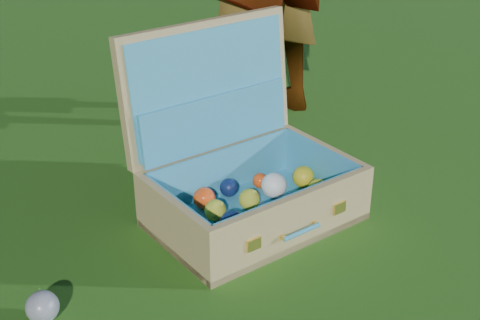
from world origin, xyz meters
name	(u,v)px	position (x,y,z in m)	size (l,w,h in m)	color
ground	(282,243)	(0.00, 0.00, 0.00)	(60.00, 60.00, 0.00)	#215114
stray_ball	(42,307)	(-0.64, 0.05, 0.04)	(0.08, 0.08, 0.08)	teal
suitcase	(239,166)	(-0.01, 0.20, 0.15)	(0.58, 0.49, 0.53)	tan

